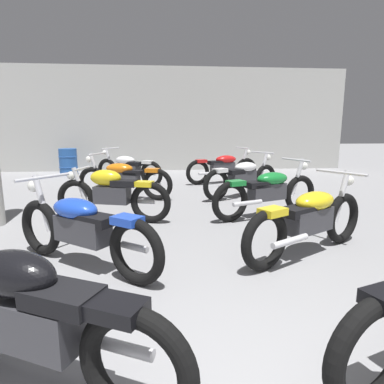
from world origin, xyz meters
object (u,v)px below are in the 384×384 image
object	(u,v)px
motorcycle_left_row_2	(112,193)
motorcycle_left_row_1	(82,228)
motorcycle_left_row_3	(124,178)
motorcycle_right_row_1	(309,219)
motorcycle_right_row_3	(243,176)
motorcycle_left_row_0	(33,318)
motorcycle_left_row_4	(128,168)
oil_drum	(68,162)
motorcycle_right_row_2	(268,191)
motorcycle_right_row_4	(223,167)

from	to	relation	value
motorcycle_left_row_2	motorcycle_left_row_1	bearing A→B (deg)	-91.69
motorcycle_left_row_1	motorcycle_left_row_3	distance (m)	3.64
motorcycle_left_row_3	motorcycle_right_row_1	world-z (taller)	same
motorcycle_right_row_3	motorcycle_left_row_0	bearing A→B (deg)	-115.39
motorcycle_left_row_4	oil_drum	bearing A→B (deg)	135.10
motorcycle_left_row_4	motorcycle_right_row_1	xyz separation A→B (m)	(2.61, -5.36, 0.00)
motorcycle_left_row_2	motorcycle_left_row_4	world-z (taller)	motorcycle_left_row_4
motorcycle_left_row_0	motorcycle_right_row_2	bearing A→B (deg)	55.08
motorcycle_left_row_0	motorcycle_left_row_4	xyz separation A→B (m)	(-0.13, 7.24, -0.01)
motorcycle_left_row_1	motorcycle_left_row_0	bearing A→B (deg)	-85.99
motorcycle_right_row_4	oil_drum	world-z (taller)	motorcycle_right_row_4
oil_drum	motorcycle_right_row_1	bearing A→B (deg)	-57.67
motorcycle_left_row_2	motorcycle_right_row_4	distance (m)	4.38
motorcycle_left_row_2	motorcycle_right_row_2	distance (m)	2.62
motorcycle_right_row_2	motorcycle_right_row_3	xyz separation A→B (m)	(-0.01, 1.70, 0.00)
motorcycle_left_row_0	oil_drum	world-z (taller)	motorcycle_left_row_0
motorcycle_left_row_2	motorcycle_right_row_3	xyz separation A→B (m)	(2.61, 1.72, -0.01)
motorcycle_left_row_2	motorcycle_right_row_2	world-z (taller)	motorcycle_right_row_2
motorcycle_left_row_2	oil_drum	world-z (taller)	motorcycle_left_row_2
motorcycle_left_row_2	motorcycle_left_row_3	size ratio (longest dim) A/B	0.92
motorcycle_left_row_3	motorcycle_right_row_2	size ratio (longest dim) A/B	1.01
motorcycle_left_row_4	motorcycle_right_row_4	bearing A→B (deg)	-0.35
motorcycle_left_row_2	motorcycle_left_row_0	bearing A→B (deg)	-88.93
motorcycle_right_row_2	motorcycle_left_row_4	bearing A→B (deg)	126.87
motorcycle_left_row_4	motorcycle_right_row_3	world-z (taller)	same
motorcycle_right_row_2	motorcycle_left_row_2	bearing A→B (deg)	-179.57
motorcycle_left_row_4	motorcycle_right_row_3	xyz separation A→B (m)	(2.67, -1.88, 0.00)
motorcycle_left_row_0	motorcycle_left_row_2	size ratio (longest dim) A/B	0.95
motorcycle_right_row_3	oil_drum	size ratio (longest dim) A/B	2.27
motorcycle_left_row_1	motorcycle_left_row_2	world-z (taller)	motorcycle_left_row_1
motorcycle_left_row_1	motorcycle_right_row_3	distance (m)	4.48
motorcycle_right_row_4	motorcycle_left_row_1	bearing A→B (deg)	-115.26
motorcycle_right_row_4	motorcycle_left_row_4	bearing A→B (deg)	179.65
motorcycle_right_row_1	motorcycle_right_row_2	bearing A→B (deg)	87.58
motorcycle_right_row_4	oil_drum	xyz separation A→B (m)	(-4.70, 2.12, -0.03)
oil_drum	motorcycle_left_row_4	bearing A→B (deg)	-44.90
motorcycle_right_row_4	oil_drum	distance (m)	5.16
motorcycle_left_row_0	motorcycle_left_row_3	distance (m)	5.40
motorcycle_left_row_3	motorcycle_right_row_4	distance (m)	3.11
motorcycle_left_row_2	motorcycle_left_row_3	xyz separation A→B (m)	(0.01, 1.76, -0.01)
motorcycle_left_row_2	motorcycle_right_row_3	distance (m)	3.12
motorcycle_left_row_1	motorcycle_left_row_3	world-z (taller)	same
oil_drum	motorcycle_left_row_1	bearing A→B (deg)	-74.37
motorcycle_left_row_2	motorcycle_left_row_3	distance (m)	1.76
motorcycle_left_row_0	motorcycle_left_row_3	bearing A→B (deg)	90.65
motorcycle_left_row_2	motorcycle_right_row_4	bearing A→B (deg)	54.87
motorcycle_left_row_3	motorcycle_right_row_1	distance (m)	4.34
motorcycle_right_row_2	motorcycle_right_row_3	world-z (taller)	same
motorcycle_left_row_0	motorcycle_right_row_4	distance (m)	7.63
motorcycle_right_row_1	motorcycle_right_row_3	distance (m)	3.47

